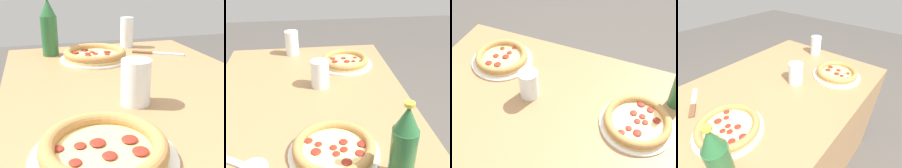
{
  "view_description": "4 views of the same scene",
  "coord_description": "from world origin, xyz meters",
  "views": [
    {
      "loc": [
        -0.76,
        0.31,
        1.06
      ],
      "look_at": [
        -0.03,
        0.1,
        0.77
      ],
      "focal_mm": 45.0,
      "sensor_mm": 36.0,
      "label": 1
    },
    {
      "loc": [
        1.01,
        -0.01,
        1.34
      ],
      "look_at": [
        0.04,
        0.12,
        0.82
      ],
      "focal_mm": 45.0,
      "sensor_mm": 36.0,
      "label": 2
    },
    {
      "loc": [
        0.37,
        -0.73,
        1.69
      ],
      "look_at": [
        0.02,
        0.13,
        0.78
      ],
      "focal_mm": 50.0,
      "sensor_mm": 36.0,
      "label": 3
    },
    {
      "loc": [
        0.55,
        0.57,
        1.31
      ],
      "look_at": [
        0.01,
        0.11,
        0.82
      ],
      "focal_mm": 28.0,
      "sensor_mm": 36.0,
      "label": 4
    }
  ],
  "objects": [
    {
      "name": "table",
      "position": [
        0.0,
        0.0,
        0.37
      ],
      "size": [
        1.22,
        0.84,
        0.74
      ],
      "color": "#997047",
      "rests_on": "ground_plane"
    },
    {
      "name": "pizza_pepperoni",
      "position": [
        0.34,
        0.07,
        0.76
      ],
      "size": [
        0.29,
        0.29,
        0.04
      ],
      "color": "silver",
      "rests_on": "table"
    },
    {
      "name": "pizza_veggie",
      "position": [
        -0.33,
        0.2,
        0.76
      ],
      "size": [
        0.28,
        0.28,
        0.05
      ],
      "color": "silver",
      "rests_on": "table"
    },
    {
      "name": "glass_mango_juice",
      "position": [
        -0.11,
        0.06,
        0.8
      ],
      "size": [
        0.08,
        0.08,
        0.12
      ],
      "color": "white",
      "rests_on": "table"
    }
  ]
}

